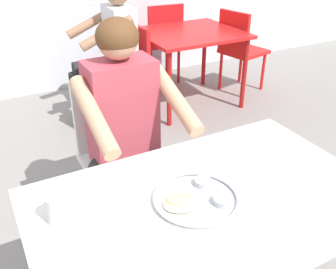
# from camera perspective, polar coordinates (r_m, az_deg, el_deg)

# --- Properties ---
(table_foreground) EXTENTS (1.26, 0.78, 0.75)m
(table_foreground) POSITION_cam_1_polar(r_m,az_deg,el_deg) (1.45, 5.85, -11.80)
(table_foreground) COLOR silver
(table_foreground) RESTS_ON ground
(thali_tray) EXTENTS (0.31, 0.31, 0.03)m
(thali_tray) POSITION_cam_1_polar(r_m,az_deg,el_deg) (1.38, 4.20, -9.43)
(thali_tray) COLOR #B7BABF
(thali_tray) RESTS_ON table_foreground
(drinking_cup) EXTENTS (0.07, 0.07, 0.10)m
(drinking_cup) POSITION_cam_1_polar(r_m,az_deg,el_deg) (1.32, -16.38, -10.47)
(drinking_cup) COLOR silver
(drinking_cup) RESTS_ON table_foreground
(chair_foreground) EXTENTS (0.42, 0.41, 0.89)m
(chair_foreground) POSITION_cam_1_polar(r_m,az_deg,el_deg) (2.20, -7.80, -1.50)
(chair_foreground) COLOR silver
(chair_foreground) RESTS_ON ground
(diner_foreground) EXTENTS (0.49, 0.56, 1.25)m
(diner_foreground) POSITION_cam_1_polar(r_m,az_deg,el_deg) (1.91, -5.79, 1.50)
(diner_foreground) COLOR #252525
(diner_foreground) RESTS_ON ground
(table_background_red) EXTENTS (0.94, 0.83, 0.72)m
(table_background_red) POSITION_cam_1_polar(r_m,az_deg,el_deg) (3.74, 3.24, 13.85)
(table_background_red) COLOR red
(table_background_red) RESTS_ON ground
(chair_red_left) EXTENTS (0.46, 0.42, 0.84)m
(chair_red_left) POSITION_cam_1_polar(r_m,az_deg,el_deg) (3.48, -6.03, 9.89)
(chair_red_left) COLOR red
(chair_red_left) RESTS_ON ground
(chair_red_right) EXTENTS (0.49, 0.47, 0.86)m
(chair_red_right) POSITION_cam_1_polar(r_m,az_deg,el_deg) (4.14, 10.58, 12.81)
(chair_red_right) COLOR red
(chair_red_right) RESTS_ON ground
(chair_red_far) EXTENTS (0.44, 0.45, 0.88)m
(chair_red_far) POSITION_cam_1_polar(r_m,az_deg,el_deg) (4.31, -0.93, 14.20)
(chair_red_far) COLOR red
(chair_red_far) RESTS_ON ground
(patron_background) EXTENTS (0.56, 0.49, 1.22)m
(patron_background) POSITION_cam_1_polar(r_m,az_deg,el_deg) (3.39, -8.62, 13.51)
(patron_background) COLOR black
(patron_background) RESTS_ON ground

